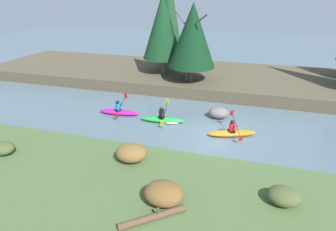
% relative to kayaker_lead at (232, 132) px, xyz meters
% --- Properties ---
extents(ground_plane, '(90.00, 90.00, 0.00)m').
position_rel_kayaker_lead_xyz_m(ground_plane, '(-1.27, -0.31, -0.22)').
color(ground_plane, slate).
extents(riverbank_near, '(44.00, 6.39, 0.51)m').
position_rel_kayaker_lead_xyz_m(riverbank_near, '(-1.27, -6.28, 0.04)').
color(riverbank_near, '#4C6638').
rests_on(riverbank_near, ground).
extents(riverbank_far, '(44.00, 9.19, 0.92)m').
position_rel_kayaker_lead_xyz_m(riverbank_far, '(-1.27, 9.35, 0.24)').
color(riverbank_far, brown).
rests_on(riverbank_far, ground).
extents(conifer_tree_far_left, '(2.57, 2.57, 8.38)m').
position_rel_kayaker_lead_xyz_m(conifer_tree_far_left, '(-6.83, 11.24, 5.40)').
color(conifer_tree_far_left, brown).
rests_on(conifer_tree_far_left, riverbank_far).
extents(conifer_tree_left, '(3.44, 3.44, 6.48)m').
position_rel_kayaker_lead_xyz_m(conifer_tree_left, '(-6.60, 8.44, 4.57)').
color(conifer_tree_left, brown).
rests_on(conifer_tree_left, riverbank_far).
extents(conifer_tree_mid_left, '(3.65, 3.65, 5.88)m').
position_rel_kayaker_lead_xyz_m(conifer_tree_mid_left, '(-3.75, 6.76, 4.20)').
color(conifer_tree_mid_left, brown).
rests_on(conifer_tree_mid_left, riverbank_far).
extents(bare_tree_upstream, '(3.04, 3.00, 5.47)m').
position_rel_kayaker_lead_xyz_m(bare_tree_upstream, '(-4.04, 6.78, 3.28)').
color(bare_tree_upstream, brown).
rests_on(bare_tree_upstream, riverbank_far).
extents(shrub_clump_nearest, '(1.07, 0.89, 0.58)m').
position_rel_kayaker_lead_xyz_m(shrub_clump_nearest, '(-10.17, -5.53, 0.58)').
color(shrub_clump_nearest, '#4C562D').
rests_on(shrub_clump_nearest, riverbank_near).
extents(shrub_clump_second, '(1.41, 1.18, 0.76)m').
position_rel_kayaker_lead_xyz_m(shrub_clump_second, '(-4.23, -4.42, 0.67)').
color(shrub_clump_second, brown).
rests_on(shrub_clump_second, riverbank_near).
extents(shrub_clump_third, '(1.43, 1.19, 0.78)m').
position_rel_kayaker_lead_xyz_m(shrub_clump_third, '(-2.10, -6.52, 0.68)').
color(shrub_clump_third, brown).
rests_on(shrub_clump_third, riverbank_near).
extents(shrub_clump_far_end, '(1.15, 0.96, 0.62)m').
position_rel_kayaker_lead_xyz_m(shrub_clump_far_end, '(2.01, -5.42, 0.60)').
color(shrub_clump_far_end, '#4C562D').
rests_on(shrub_clump_far_end, riverbank_near).
extents(kayaker_lead, '(2.75, 2.01, 1.20)m').
position_rel_kayaker_lead_xyz_m(kayaker_lead, '(0.00, 0.00, 0.00)').
color(kayaker_lead, orange).
rests_on(kayaker_lead, ground).
extents(kayaker_middle, '(2.79, 2.07, 1.20)m').
position_rel_kayaker_lead_xyz_m(kayaker_middle, '(-4.20, 0.64, -0.02)').
color(kayaker_middle, green).
rests_on(kayaker_middle, ground).
extents(kayaker_trailing, '(2.79, 2.07, 1.20)m').
position_rel_kayaker_lead_xyz_m(kayaker_trailing, '(-7.38, 0.91, 0.00)').
color(kayaker_trailing, '#C61999').
rests_on(kayaker_trailing, ground).
extents(boulder_midstream, '(1.27, 0.99, 0.72)m').
position_rel_kayaker_lead_xyz_m(boulder_midstream, '(-1.01, 2.18, 0.14)').
color(boulder_midstream, slate).
rests_on(boulder_midstream, ground).
extents(driftwood_log, '(1.98, 1.58, 0.44)m').
position_rel_kayaker_lead_xyz_m(driftwood_log, '(-2.21, -7.42, 0.41)').
color(driftwood_log, brown).
rests_on(driftwood_log, riverbank_near).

